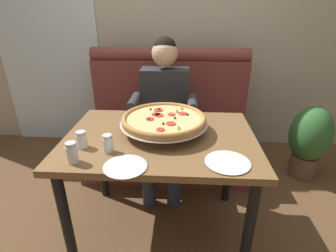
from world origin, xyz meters
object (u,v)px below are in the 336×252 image
plate_near_right (125,165)px  booth_bench (168,128)px  diner_main (164,108)px  plate_near_left (228,161)px  shaker_oregano (82,141)px  potted_plant (309,139)px  pizza (164,119)px  patio_chair (98,81)px  dining_table (160,150)px  shaker_parmesan (108,145)px  shaker_pepper_flakes (72,154)px

plate_near_right → booth_bench: bearing=83.4°
diner_main → plate_near_left: bearing=-66.6°
shaker_oregano → potted_plant: (1.72, 0.90, -0.41)m
booth_bench → pizza: 0.93m
pizza → plate_near_left: size_ratio=2.36×
plate_near_right → pizza: bearing=68.6°
shaker_oregano → patio_chair: bearing=105.9°
plate_near_right → potted_plant: size_ratio=0.31×
plate_near_right → shaker_oregano: bearing=147.1°
dining_table → shaker_parmesan: shaker_parmesan is taller
diner_main → plate_near_left: 0.98m
patio_chair → shaker_oregano: bearing=-74.1°
plate_near_left → shaker_parmesan: bearing=173.3°
pizza → shaker_pepper_flakes: size_ratio=4.83×
shaker_oregano → dining_table: bearing=21.3°
dining_table → diner_main: diner_main is taller
shaker_parmesan → shaker_oregano: shaker_parmesan is taller
pizza → patio_chair: bearing=118.0°
booth_bench → diner_main: (-0.02, -0.27, 0.31)m
shaker_parmesan → plate_near_left: 0.64m
booth_bench → patio_chair: (-1.09, 1.26, 0.13)m
shaker_oregano → plate_near_right: size_ratio=0.45×
booth_bench → shaker_oregano: (-0.43, -1.05, 0.40)m
diner_main → patio_chair: diner_main is taller
shaker_pepper_flakes → shaker_parmesan: size_ratio=1.10×
booth_bench → shaker_parmesan: booth_bench is taller
plate_near_left → patio_chair: bearing=121.0°
plate_near_right → patio_chair: bearing=110.7°
shaker_oregano → shaker_pepper_flakes: bearing=-86.4°
shaker_pepper_flakes → plate_near_left: (0.79, 0.04, -0.04)m
pizza → booth_bench: bearing=91.4°
patio_chair → potted_plant: patio_chair is taller
patio_chair → booth_bench: bearing=-49.3°
dining_table → potted_plant: bearing=29.6°
pizza → shaker_pepper_flakes: pizza is taller
diner_main → potted_plant: size_ratio=1.82×
dining_table → plate_near_left: bearing=-37.3°
pizza → shaker_oregano: 0.50m
diner_main → shaker_oregano: size_ratio=13.00×
booth_bench → shaker_oregano: booth_bench is taller
shaker_pepper_flakes → pizza: bearing=41.5°
plate_near_right → shaker_pepper_flakes: bearing=174.0°
shaker_pepper_flakes → potted_plant: 2.05m
shaker_pepper_flakes → plate_near_right: bearing=-6.0°
booth_bench → plate_near_left: size_ratio=6.64×
plate_near_left → shaker_oregano: bearing=171.7°
dining_table → plate_near_right: plate_near_right is taller
potted_plant → diner_main: bearing=-174.8°
dining_table → shaker_oregano: 0.48m
shaker_parmesan → plate_near_left: (0.63, -0.07, -0.03)m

